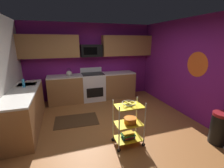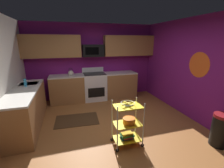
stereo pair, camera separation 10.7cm
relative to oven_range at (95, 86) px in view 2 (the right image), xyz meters
The scene contains 16 objects.
floor 2.16m from the oven_range, 89.68° to the right, with size 4.40×4.80×0.04m, color #995B2D.
wall_back 0.88m from the oven_range, 87.94° to the left, with size 4.52×0.06×2.60m, color #751970.
wall_right 3.18m from the oven_range, 43.18° to the right, with size 0.06×4.80×2.60m, color #751970.
wall_flower_decal 3.25m from the oven_range, 44.57° to the right, with size 0.62×0.62×0.00m, color #E5591E.
counter_run 0.97m from the oven_range, 144.17° to the right, with size 3.69×2.71×0.92m.
oven_range is the anchor object (origin of this frame).
upper_cabinets 1.38m from the oven_range, 83.75° to the left, with size 4.40×0.33×0.70m.
microwave 1.23m from the oven_range, 90.26° to the left, with size 0.70×0.39×0.40m.
rolling_cart 2.69m from the oven_range, 86.52° to the right, with size 0.59×0.37×0.91m.
fruit_bowl 2.72m from the oven_range, 86.52° to the right, with size 0.27×0.27×0.07m.
mixing_bowl_large 2.69m from the oven_range, 85.79° to the right, with size 0.25×0.25×0.11m.
book_stack 2.70m from the oven_range, 86.52° to the right, with size 0.27×0.20×0.12m.
kettle 0.93m from the oven_range, behind, with size 0.21×0.18×0.26m.
dish_soap_bottle 2.24m from the oven_range, 151.40° to the right, with size 0.06×0.06×0.20m, color #2D8CBF.
trash_can 3.75m from the oven_range, 59.31° to the right, with size 0.34×0.42×0.66m.
floor_rug 1.65m from the oven_range, 117.79° to the right, with size 1.10×0.70×0.01m, color #472D19.
Camera 2 is at (-0.90, -3.09, 2.01)m, focal length 24.83 mm.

